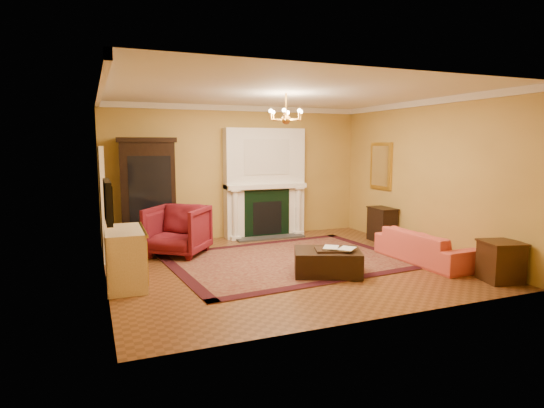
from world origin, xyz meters
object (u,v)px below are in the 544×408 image
wingback_armchair (178,228)px  commode (125,258)px  leather_ottoman (327,262)px  coral_sofa (425,241)px  china_cabinet (149,195)px  pedestal_table (121,243)px  end_table (501,262)px  console_table (382,225)px

wingback_armchair → commode: (-1.09, -1.62, -0.10)m
commode → leather_ottoman: (3.12, -0.64, -0.22)m
coral_sofa → leather_ottoman: (-2.04, -0.05, -0.17)m
china_cabinet → wingback_armchair: size_ratio=2.05×
wingback_armchair → commode: bearing=-87.7°
pedestal_table → commode: (-0.03, -1.35, 0.05)m
end_table → wingback_armchair: bearing=140.4°
wingback_armchair → end_table: wingback_armchair is taller
pedestal_table → commode: 1.35m
wingback_armchair → leather_ottoman: bearing=-11.9°
china_cabinet → coral_sofa: 5.57m
console_table → leather_ottoman: console_table is taller
wingback_armchair → commode: size_ratio=0.91×
commode → end_table: size_ratio=1.91×
commode → coral_sofa: 5.20m
end_table → console_table: 3.19m
china_cabinet → pedestal_table: (-0.67, -1.33, -0.71)m
commode → coral_sofa: (5.16, -0.59, -0.05)m
commode → leather_ottoman: commode is taller
commode → pedestal_table: bearing=89.8°
china_cabinet → pedestal_table: bearing=-109.4°
china_cabinet → coral_sofa: size_ratio=1.10×
console_table → commode: bearing=-164.9°
wingback_armchair → pedestal_table: 1.11m
pedestal_table → leather_ottoman: 3.68m
china_cabinet → end_table: 6.70m
leather_ottoman → pedestal_table: bearing=170.9°
china_cabinet → console_table: 5.08m
coral_sofa → leather_ottoman: 2.05m
coral_sofa → end_table: coral_sofa is taller
wingback_armchair → console_table: size_ratio=1.46×
china_cabinet → commode: size_ratio=1.87×
wingback_armchair → pedestal_table: bearing=-129.2°
pedestal_table → end_table: (5.42, -3.33, -0.08)m
wingback_armchair → leather_ottoman: wingback_armchair is taller
wingback_armchair → coral_sofa: (4.07, -2.22, -0.14)m
wingback_armchair → pedestal_table: size_ratio=1.61×
console_table → leather_ottoman: 3.03m
china_cabinet → commode: china_cabinet is taller
wingback_armchair → console_table: (4.42, -0.41, -0.17)m
china_cabinet → commode: (-0.70, -2.67, -0.65)m
pedestal_table → coral_sofa: size_ratio=0.33×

